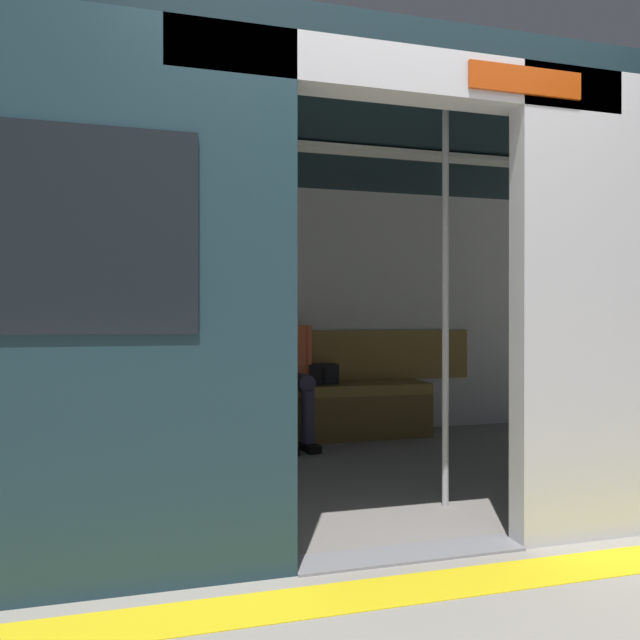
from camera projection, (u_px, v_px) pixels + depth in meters
name	position (u px, v px, depth m)	size (l,w,h in m)	color
ground_plane	(409.00, 555.00, 2.56)	(60.00, 60.00, 0.00)	gray
platform_edge_strip	(441.00, 584.00, 2.27)	(8.00, 0.24, 0.01)	yellow
train_car	(317.00, 239.00, 3.78)	(6.40, 2.92, 2.30)	silver
bench_seat	(291.00, 399.00, 4.88)	(2.42, 0.44, 0.47)	olive
person_seated	(283.00, 360.00, 4.81)	(0.55, 0.71, 1.20)	#CC5933
handbag	(322.00, 374.00, 5.01)	(0.26, 0.15, 0.17)	black
book	(228.00, 386.00, 4.76)	(0.15, 0.22, 0.03)	#26598C
grab_pole_door	(286.00, 308.00, 2.86)	(0.04, 0.04, 2.16)	silver
grab_pole_far	(445.00, 309.00, 3.21)	(0.04, 0.04, 2.16)	silver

